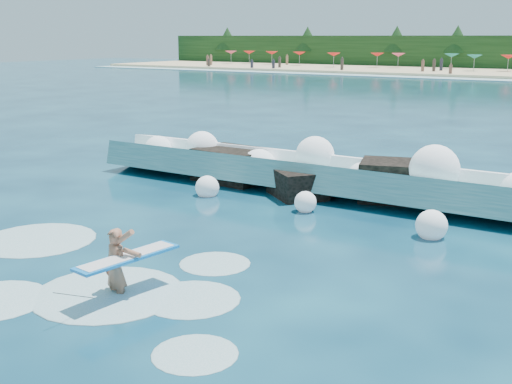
{
  "coord_description": "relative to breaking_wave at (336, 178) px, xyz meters",
  "views": [
    {
      "loc": [
        9.68,
        -10.73,
        4.88
      ],
      "look_at": [
        1.5,
        2.0,
        1.2
      ],
      "focal_mm": 45.0,
      "sensor_mm": 36.0,
      "label": 1
    }
  ],
  "objects": [
    {
      "name": "surfer_with_board",
      "position": [
        0.11,
        -9.73,
        0.07
      ],
      "size": [
        1.01,
        2.83,
        1.6
      ],
      "color": "#A6694D",
      "rests_on": "ground"
    },
    {
      "name": "beachgoers",
      "position": [
        -18.46,
        68.14,
        0.56
      ],
      "size": [
        97.12,
        12.95,
        1.94
      ],
      "color": "#3F332D",
      "rests_on": "ground"
    },
    {
      "name": "breaking_wave",
      "position": [
        0.0,
        0.0,
        0.0
      ],
      "size": [
        17.27,
        2.72,
        1.49
      ],
      "color": "teal",
      "rests_on": "ground"
    },
    {
      "name": "wave_spray",
      "position": [
        0.34,
        -0.35,
        0.37
      ],
      "size": [
        14.87,
        4.09,
        2.02
      ],
      "color": "white",
      "rests_on": "ground"
    },
    {
      "name": "ground",
      "position": [
        -1.08,
        -7.33,
        -0.52
      ],
      "size": [
        200.0,
        200.0,
        0.0
      ],
      "primitive_type": "plane",
      "color": "#07243C",
      "rests_on": "ground"
    },
    {
      "name": "rock_cluster",
      "position": [
        -1.23,
        -0.18,
        -0.07
      ],
      "size": [
        8.2,
        3.38,
        1.41
      ],
      "color": "black",
      "rests_on": "ground"
    },
    {
      "name": "surf_foam",
      "position": [
        -1.31,
        -9.31,
        -0.52
      ],
      "size": [
        9.02,
        5.74,
        0.15
      ],
      "color": "silver",
      "rests_on": "ground"
    }
  ]
}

